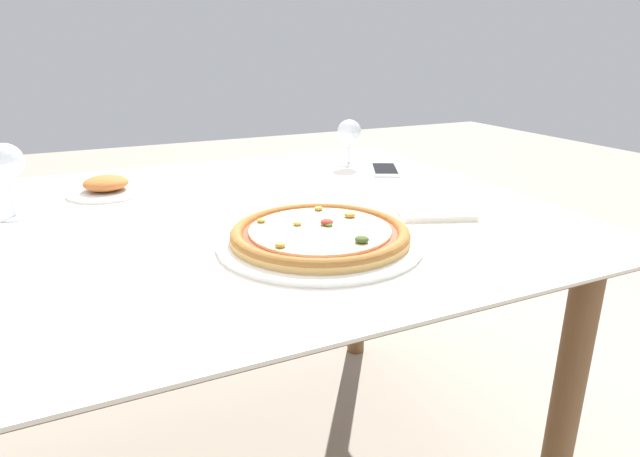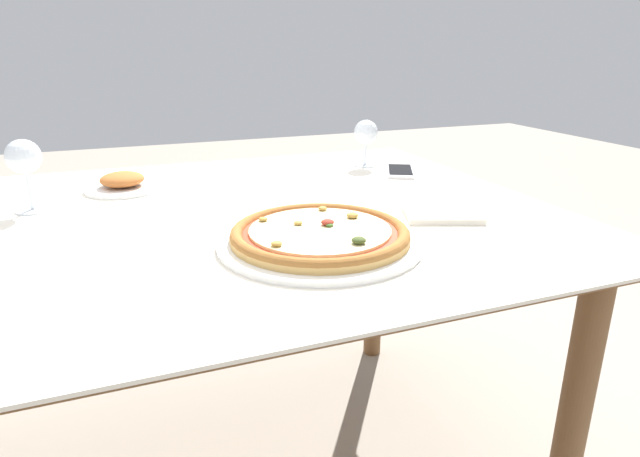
{
  "view_description": "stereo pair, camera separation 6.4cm",
  "coord_description": "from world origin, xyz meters",
  "px_view_note": "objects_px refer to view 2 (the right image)",
  "views": [
    {
      "loc": [
        -0.21,
        -1.04,
        1.05
      ],
      "look_at": [
        0.17,
        -0.24,
        0.74
      ],
      "focal_mm": 30.0,
      "sensor_mm": 36.0,
      "label": 1
    },
    {
      "loc": [
        -0.15,
        -1.06,
        1.05
      ],
      "look_at": [
        0.17,
        -0.24,
        0.74
      ],
      "focal_mm": 30.0,
      "sensor_mm": 36.0,
      "label": 2
    }
  ],
  "objects_px": {
    "pizza_plate": "(320,236)",
    "wine_glass_far_left": "(366,134)",
    "cell_phone": "(400,171)",
    "wine_glass_far_right": "(24,160)",
    "dining_table": "(206,249)",
    "side_plate": "(123,183)"
  },
  "relations": [
    {
      "from": "pizza_plate",
      "to": "wine_glass_far_left",
      "type": "height_order",
      "value": "wine_glass_far_left"
    },
    {
      "from": "cell_phone",
      "to": "wine_glass_far_right",
      "type": "bearing_deg",
      "value": -178.0
    },
    {
      "from": "dining_table",
      "to": "cell_phone",
      "type": "relative_size",
      "value": 9.13
    },
    {
      "from": "wine_glass_far_right",
      "to": "side_plate",
      "type": "height_order",
      "value": "wine_glass_far_right"
    },
    {
      "from": "pizza_plate",
      "to": "wine_glass_far_left",
      "type": "distance_m",
      "value": 0.66
    },
    {
      "from": "cell_phone",
      "to": "side_plate",
      "type": "distance_m",
      "value": 0.72
    },
    {
      "from": "dining_table",
      "to": "side_plate",
      "type": "bearing_deg",
      "value": 117.67
    },
    {
      "from": "side_plate",
      "to": "dining_table",
      "type": "bearing_deg",
      "value": -62.33
    },
    {
      "from": "dining_table",
      "to": "pizza_plate",
      "type": "relative_size",
      "value": 4.03
    },
    {
      "from": "wine_glass_far_left",
      "to": "cell_phone",
      "type": "xyz_separation_m",
      "value": [
        0.05,
        -0.12,
        -0.09
      ]
    },
    {
      "from": "wine_glass_far_left",
      "to": "dining_table",
      "type": "bearing_deg",
      "value": -148.29
    },
    {
      "from": "dining_table",
      "to": "side_plate",
      "type": "xyz_separation_m",
      "value": [
        -0.15,
        0.28,
        0.09
      ]
    },
    {
      "from": "dining_table",
      "to": "pizza_plate",
      "type": "distance_m",
      "value": 0.3
    },
    {
      "from": "dining_table",
      "to": "cell_phone",
      "type": "distance_m",
      "value": 0.61
    },
    {
      "from": "cell_phone",
      "to": "side_plate",
      "type": "relative_size",
      "value": 0.91
    },
    {
      "from": "pizza_plate",
      "to": "side_plate",
      "type": "relative_size",
      "value": 2.05
    },
    {
      "from": "dining_table",
      "to": "wine_glass_far_right",
      "type": "xyz_separation_m",
      "value": [
        -0.33,
        0.17,
        0.18
      ]
    },
    {
      "from": "wine_glass_far_left",
      "to": "side_plate",
      "type": "distance_m",
      "value": 0.67
    },
    {
      "from": "pizza_plate",
      "to": "side_plate",
      "type": "bearing_deg",
      "value": 121.27
    },
    {
      "from": "dining_table",
      "to": "wine_glass_far_right",
      "type": "relative_size",
      "value": 9.57
    },
    {
      "from": "wine_glass_far_left",
      "to": "side_plate",
      "type": "height_order",
      "value": "wine_glass_far_left"
    },
    {
      "from": "wine_glass_far_right",
      "to": "cell_phone",
      "type": "xyz_separation_m",
      "value": [
        0.9,
        0.03,
        -0.11
      ]
    }
  ]
}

